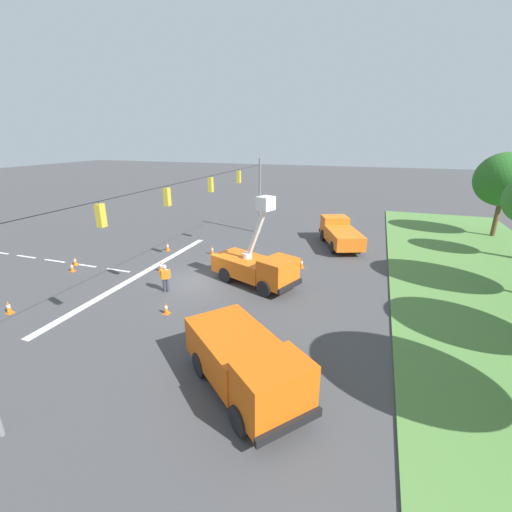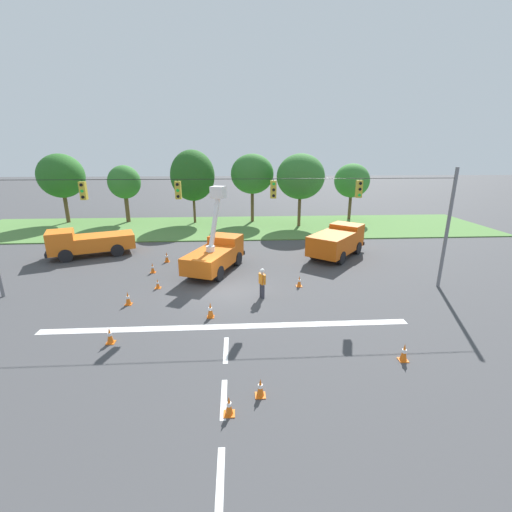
# 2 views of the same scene
# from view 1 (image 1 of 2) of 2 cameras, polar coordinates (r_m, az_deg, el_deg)

# --- Properties ---
(ground_plane) EXTENTS (200.00, 200.00, 0.00)m
(ground_plane) POSITION_cam_1_polar(r_m,az_deg,el_deg) (22.98, -9.80, -4.27)
(ground_plane) COLOR #424244
(lane_markings) EXTENTS (17.60, 15.25, 0.01)m
(lane_markings) POSITION_cam_1_polar(r_m,az_deg,el_deg) (26.16, -21.10, -2.36)
(lane_markings) COLOR silver
(lane_markings) RESTS_ON ground
(signal_gantry) EXTENTS (26.20, 0.33, 7.20)m
(signal_gantry) POSITION_cam_1_polar(r_m,az_deg,el_deg) (21.61, -10.47, 6.97)
(signal_gantry) COLOR slate
(signal_gantry) RESTS_ON ground
(tree_far_west) EXTENTS (4.94, 5.18, 7.82)m
(tree_far_west) POSITION_cam_1_polar(r_m,az_deg,el_deg) (39.13, 36.13, 10.23)
(tree_far_west) COLOR brown
(tree_far_west) RESTS_ON ground
(utility_truck_bucket_lift) EXTENTS (4.30, 6.24, 5.78)m
(utility_truck_bucket_lift) POSITION_cam_1_polar(r_m,az_deg,el_deg) (21.79, 0.12, -1.67)
(utility_truck_bucket_lift) COLOR orange
(utility_truck_bucket_lift) RESTS_ON ground
(utility_truck_support_near) EXTENTS (5.64, 6.05, 2.33)m
(utility_truck_support_near) POSITION_cam_1_polar(r_m,az_deg,el_deg) (13.12, -1.76, -17.17)
(utility_truck_support_near) COLOR #D6560F
(utility_truck_support_near) RESTS_ON ground
(utility_truck_support_far) EXTENTS (6.83, 4.54, 2.21)m
(utility_truck_support_far) POSITION_cam_1_polar(r_m,az_deg,el_deg) (30.70, 13.82, 3.72)
(utility_truck_support_far) COLOR orange
(utility_truck_support_far) RESTS_ON ground
(road_worker) EXTENTS (0.39, 0.59, 1.77)m
(road_worker) POSITION_cam_1_polar(r_m,az_deg,el_deg) (21.62, -14.90, -3.33)
(road_worker) COLOR #383842
(road_worker) RESTS_ON ground
(traffic_cone_foreground_left) EXTENTS (0.36, 0.36, 0.67)m
(traffic_cone_foreground_left) POSITION_cam_1_polar(r_m,az_deg,el_deg) (28.78, -27.93, -0.74)
(traffic_cone_foreground_left) COLOR orange
(traffic_cone_foreground_left) RESTS_ON ground
(traffic_cone_foreground_right) EXTENTS (0.36, 0.36, 0.75)m
(traffic_cone_foreground_right) POSITION_cam_1_polar(r_m,az_deg,el_deg) (28.03, -7.31, 1.02)
(traffic_cone_foreground_right) COLOR orange
(traffic_cone_foreground_right) RESTS_ON ground
(traffic_cone_mid_left) EXTENTS (0.36, 0.36, 0.79)m
(traffic_cone_mid_left) POSITION_cam_1_polar(r_m,az_deg,el_deg) (25.07, 7.59, -1.16)
(traffic_cone_mid_left) COLOR orange
(traffic_cone_mid_left) RESTS_ON ground
(traffic_cone_mid_right) EXTENTS (0.36, 0.36, 0.62)m
(traffic_cone_mid_right) POSITION_cam_1_polar(r_m,az_deg,el_deg) (26.18, -3.88, -0.36)
(traffic_cone_mid_right) COLOR orange
(traffic_cone_mid_right) RESTS_ON ground
(traffic_cone_near_bucket) EXTENTS (0.36, 0.36, 0.82)m
(traffic_cone_near_bucket) POSITION_cam_1_polar(r_m,az_deg,el_deg) (25.16, -15.57, -1.60)
(traffic_cone_near_bucket) COLOR orange
(traffic_cone_near_bucket) RESTS_ON ground
(traffic_cone_lane_edge_a) EXTENTS (0.36, 0.36, 0.69)m
(traffic_cone_lane_edge_a) POSITION_cam_1_polar(r_m,az_deg,el_deg) (27.55, -28.35, -1.62)
(traffic_cone_lane_edge_a) COLOR orange
(traffic_cone_lane_edge_a) RESTS_ON ground
(traffic_cone_lane_edge_b) EXTENTS (0.36, 0.36, 0.75)m
(traffic_cone_lane_edge_b) POSITION_cam_1_polar(r_m,az_deg,el_deg) (29.64, -14.53, 1.56)
(traffic_cone_lane_edge_b) COLOR orange
(traffic_cone_lane_edge_b) RESTS_ON ground
(traffic_cone_far_left) EXTENTS (0.36, 0.36, 0.75)m
(traffic_cone_far_left) POSITION_cam_1_polar(r_m,az_deg,el_deg) (22.94, -35.93, -6.91)
(traffic_cone_far_left) COLOR orange
(traffic_cone_far_left) RESTS_ON ground
(traffic_cone_far_right) EXTENTS (0.36, 0.36, 0.72)m
(traffic_cone_far_right) POSITION_cam_1_polar(r_m,az_deg,el_deg) (26.09, 2.70, -0.27)
(traffic_cone_far_right) COLOR orange
(traffic_cone_far_right) RESTS_ON ground
(traffic_cone_centre_line) EXTENTS (0.36, 0.36, 0.69)m
(traffic_cone_centre_line) POSITION_cam_1_polar(r_m,az_deg,el_deg) (19.25, -14.76, -8.40)
(traffic_cone_centre_line) COLOR orange
(traffic_cone_centre_line) RESTS_ON ground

